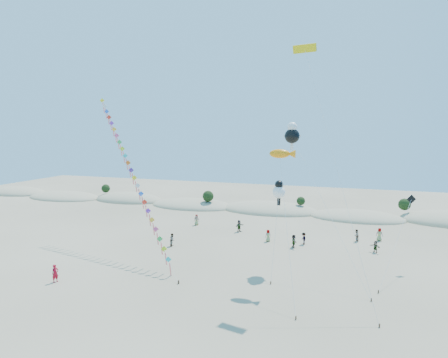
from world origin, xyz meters
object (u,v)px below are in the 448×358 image
kite_train (130,168)px  flyer_foreground (55,273)px  parafoil_kite (306,53)px  fish_kite (282,154)px

kite_train → flyer_foreground: kite_train is taller
kite_train → parafoil_kite: 25.38m
fish_kite → flyer_foreground: bearing=-158.2°
fish_kite → parafoil_kite: 10.15m
fish_kite → flyer_foreground: fish_kite is taller
fish_kite → parafoil_kite: (2.04, 0.40, 9.93)m
kite_train → fish_kite: (20.00, -3.22, 2.35)m
kite_train → flyer_foreground: (-1.67, -11.87, -9.80)m
kite_train → fish_kite: kite_train is taller
kite_train → parafoil_kite: parafoil_kite is taller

